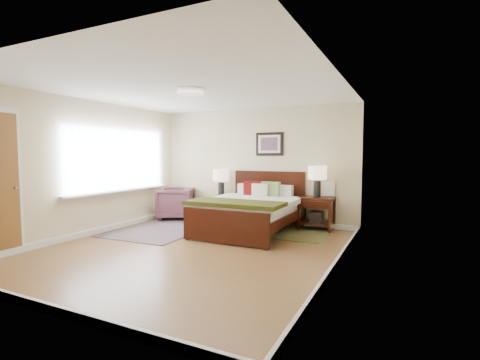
{
  "coord_description": "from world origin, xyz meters",
  "views": [
    {
      "loc": [
        3.06,
        -4.54,
        1.49
      ],
      "look_at": [
        0.41,
        0.9,
        1.05
      ],
      "focal_mm": 26.0,
      "sensor_mm": 36.0,
      "label": 1
    }
  ],
  "objects_px": {
    "nightstand_left": "(221,202)",
    "lamp_right": "(317,175)",
    "lamp_left": "(221,178)",
    "armchair": "(175,203)",
    "bed": "(250,206)",
    "rug_persian": "(164,229)",
    "nightstand_right": "(317,210)"
  },
  "relations": [
    {
      "from": "bed",
      "to": "rug_persian",
      "type": "bearing_deg",
      "value": -164.28
    },
    {
      "from": "nightstand_right",
      "to": "bed",
      "type": "bearing_deg",
      "value": -144.52
    },
    {
      "from": "nightstand_right",
      "to": "nightstand_left",
      "type": "bearing_deg",
      "value": -179.81
    },
    {
      "from": "lamp_left",
      "to": "armchair",
      "type": "height_order",
      "value": "lamp_left"
    },
    {
      "from": "nightstand_left",
      "to": "lamp_right",
      "type": "xyz_separation_m",
      "value": [
        2.17,
        0.02,
        0.66
      ]
    },
    {
      "from": "nightstand_right",
      "to": "rug_persian",
      "type": "height_order",
      "value": "nightstand_right"
    },
    {
      "from": "bed",
      "to": "rug_persian",
      "type": "relative_size",
      "value": 0.93
    },
    {
      "from": "bed",
      "to": "nightstand_left",
      "type": "distance_m",
      "value": 1.33
    },
    {
      "from": "lamp_left",
      "to": "rug_persian",
      "type": "distance_m",
      "value": 1.72
    },
    {
      "from": "nightstand_left",
      "to": "lamp_right",
      "type": "distance_m",
      "value": 2.27
    },
    {
      "from": "bed",
      "to": "lamp_right",
      "type": "xyz_separation_m",
      "value": [
        1.09,
        0.79,
        0.57
      ]
    },
    {
      "from": "lamp_left",
      "to": "lamp_right",
      "type": "height_order",
      "value": "lamp_right"
    },
    {
      "from": "nightstand_left",
      "to": "rug_persian",
      "type": "distance_m",
      "value": 1.46
    },
    {
      "from": "lamp_right",
      "to": "rug_persian",
      "type": "distance_m",
      "value": 3.25
    },
    {
      "from": "nightstand_left",
      "to": "bed",
      "type": "bearing_deg",
      "value": -35.61
    },
    {
      "from": "nightstand_left",
      "to": "nightstand_right",
      "type": "xyz_separation_m",
      "value": [
        2.17,
        0.01,
        -0.04
      ]
    },
    {
      "from": "lamp_left",
      "to": "armchair",
      "type": "distance_m",
      "value": 1.26
    },
    {
      "from": "armchair",
      "to": "nightstand_left",
      "type": "bearing_deg",
      "value": 77.48
    },
    {
      "from": "lamp_left",
      "to": "rug_persian",
      "type": "bearing_deg",
      "value": -116.07
    },
    {
      "from": "bed",
      "to": "nightstand_left",
      "type": "xyz_separation_m",
      "value": [
        -1.08,
        0.77,
        -0.09
      ]
    },
    {
      "from": "armchair",
      "to": "rug_persian",
      "type": "distance_m",
      "value": 1.15
    },
    {
      "from": "nightstand_right",
      "to": "lamp_left",
      "type": "height_order",
      "value": "lamp_left"
    },
    {
      "from": "bed",
      "to": "lamp_right",
      "type": "distance_m",
      "value": 1.47
    },
    {
      "from": "lamp_right",
      "to": "rug_persian",
      "type": "relative_size",
      "value": 0.27
    },
    {
      "from": "nightstand_left",
      "to": "nightstand_right",
      "type": "bearing_deg",
      "value": 0.19
    },
    {
      "from": "armchair",
      "to": "lamp_right",
      "type": "bearing_deg",
      "value": 69.1
    },
    {
      "from": "lamp_right",
      "to": "rug_persian",
      "type": "height_order",
      "value": "lamp_right"
    },
    {
      "from": "nightstand_left",
      "to": "lamp_right",
      "type": "height_order",
      "value": "lamp_right"
    },
    {
      "from": "rug_persian",
      "to": "lamp_left",
      "type": "bearing_deg",
      "value": 62.08
    },
    {
      "from": "nightstand_right",
      "to": "rug_persian",
      "type": "xyz_separation_m",
      "value": [
        -2.79,
        -1.26,
        -0.38
      ]
    },
    {
      "from": "nightstand_left",
      "to": "lamp_right",
      "type": "bearing_deg",
      "value": 0.52
    },
    {
      "from": "nightstand_left",
      "to": "lamp_left",
      "type": "height_order",
      "value": "lamp_left"
    }
  ]
}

